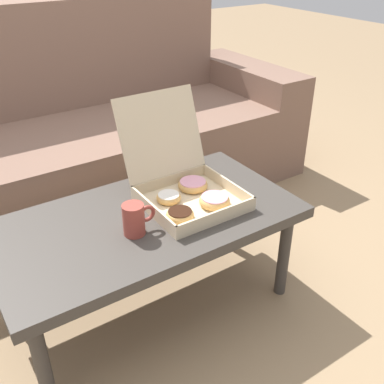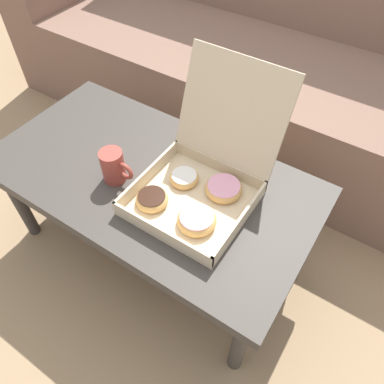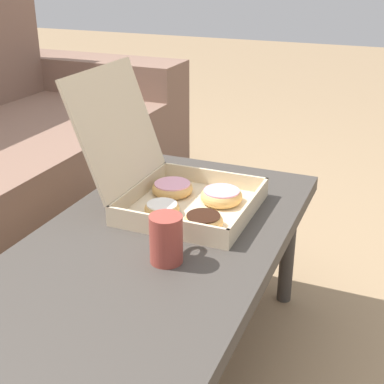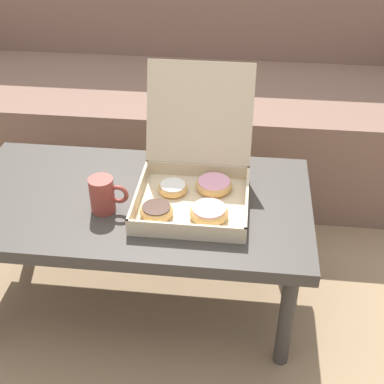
{
  "view_description": "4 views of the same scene",
  "coord_description": "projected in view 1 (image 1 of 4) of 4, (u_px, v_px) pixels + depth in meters",
  "views": [
    {
      "loc": [
        -0.58,
        -1.25,
        1.24
      ],
      "look_at": [
        0.17,
        -0.13,
        0.46
      ],
      "focal_mm": 42.0,
      "sensor_mm": 36.0,
      "label": 1
    },
    {
      "loc": [
        0.55,
        -0.7,
        1.25
      ],
      "look_at": [
        0.17,
        -0.13,
        0.46
      ],
      "focal_mm": 35.0,
      "sensor_mm": 36.0,
      "label": 2
    },
    {
      "loc": [
        -0.96,
        -0.6,
        1.0
      ],
      "look_at": [
        0.17,
        -0.13,
        0.46
      ],
      "focal_mm": 50.0,
      "sensor_mm": 36.0,
      "label": 3
    },
    {
      "loc": [
        0.31,
        -1.37,
        1.33
      ],
      "look_at": [
        0.17,
        -0.13,
        0.46
      ],
      "focal_mm": 50.0,
      "sensor_mm": 36.0,
      "label": 4
    }
  ],
  "objects": [
    {
      "name": "couch",
      "position": [
        58.0,
        146.0,
        2.24
      ],
      "size": [
        2.56,
        0.83,
        0.97
      ],
      "color": "#7A5B4C",
      "rests_on": "ground_plane"
    },
    {
      "name": "coffee_mug",
      "position": [
        135.0,
        219.0,
        1.41
      ],
      "size": [
        0.11,
        0.07,
        0.11
      ],
      "color": "#993D33",
      "rests_on": "coffee_table"
    },
    {
      "name": "pastry_box",
      "position": [
        186.0,
        185.0,
        1.6
      ],
      "size": [
        0.32,
        0.42,
        0.34
      ],
      "color": "beige",
      "rests_on": "coffee_table"
    },
    {
      "name": "ground_plane",
      "position": [
        139.0,
        289.0,
        1.81
      ],
      "size": [
        12.0,
        12.0,
        0.0
      ],
      "primitive_type": "plane",
      "color": "#937756"
    },
    {
      "name": "coffee_table",
      "position": [
        147.0,
        226.0,
        1.55
      ],
      "size": [
        1.04,
        0.55,
        0.41
      ],
      "color": "#3D3833",
      "rests_on": "ground_plane"
    }
  ]
}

